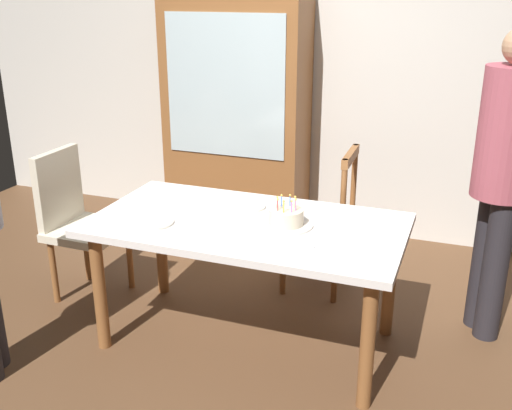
% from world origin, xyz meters
% --- Properties ---
extents(ground, '(6.40, 6.40, 0.00)m').
position_xyz_m(ground, '(0.00, 0.00, 0.00)').
color(ground, brown).
extents(back_wall, '(6.40, 0.10, 2.60)m').
position_xyz_m(back_wall, '(0.00, 1.85, 1.30)').
color(back_wall, beige).
rests_on(back_wall, ground).
extents(dining_table, '(1.66, 0.88, 0.73)m').
position_xyz_m(dining_table, '(0.00, 0.00, 0.64)').
color(dining_table, white).
rests_on(dining_table, ground).
extents(birthday_cake, '(0.28, 0.28, 0.16)m').
position_xyz_m(birthday_cake, '(0.21, 0.01, 0.77)').
color(birthday_cake, silver).
rests_on(birthday_cake, dining_table).
extents(plate_near_celebrant, '(0.22, 0.22, 0.01)m').
position_xyz_m(plate_near_celebrant, '(-0.46, -0.20, 0.73)').
color(plate_near_celebrant, silver).
rests_on(plate_near_celebrant, dining_table).
extents(plate_far_side, '(0.22, 0.22, 0.01)m').
position_xyz_m(plate_far_side, '(-0.08, 0.20, 0.73)').
color(plate_far_side, silver).
rests_on(plate_far_side, dining_table).
extents(fork_near_celebrant, '(0.18, 0.04, 0.01)m').
position_xyz_m(fork_near_celebrant, '(-0.62, -0.20, 0.73)').
color(fork_near_celebrant, silver).
rests_on(fork_near_celebrant, dining_table).
extents(fork_far_side, '(0.18, 0.05, 0.01)m').
position_xyz_m(fork_far_side, '(-0.24, 0.20, 0.73)').
color(fork_far_side, silver).
rests_on(fork_far_side, dining_table).
extents(fork_near_guest, '(0.18, 0.02, 0.01)m').
position_xyz_m(fork_near_guest, '(0.34, -0.21, 0.73)').
color(fork_near_guest, silver).
rests_on(fork_near_guest, dining_table).
extents(chair_spindle_back, '(0.45, 0.45, 0.95)m').
position_xyz_m(chair_spindle_back, '(0.21, 0.76, 0.46)').
color(chair_spindle_back, brown).
rests_on(chair_spindle_back, ground).
extents(chair_upholstered, '(0.45, 0.44, 0.95)m').
position_xyz_m(chair_upholstered, '(-1.22, 0.15, 0.53)').
color(chair_upholstered, beige).
rests_on(chair_upholstered, ground).
extents(person_guest, '(0.32, 0.32, 1.72)m').
position_xyz_m(person_guest, '(1.25, 0.57, 0.98)').
color(person_guest, '#262328').
rests_on(person_guest, ground).
extents(china_cabinet, '(1.10, 0.45, 1.90)m').
position_xyz_m(china_cabinet, '(-0.69, 1.56, 0.95)').
color(china_cabinet, brown).
rests_on(china_cabinet, ground).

